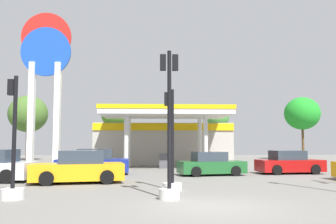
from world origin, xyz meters
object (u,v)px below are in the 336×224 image
object	(u,v)px
car_1	(78,168)
traffic_signal_1	(13,169)
traffic_signal_0	(172,164)
tree_2	(217,118)
tree_1	(115,117)
tree_3	(302,114)
station_pole_sign	(45,70)
traffic_signal_2	(169,148)
tree_0	(28,114)
car_5	(93,163)
car_0	(211,165)
car_2	(289,163)

from	to	relation	value
car_1	traffic_signal_1	world-z (taller)	traffic_signal_1
traffic_signal_0	tree_2	world-z (taller)	tree_2
tree_1	tree_3	bearing A→B (deg)	-0.71
tree_3	traffic_signal_0	bearing A→B (deg)	-122.48
station_pole_sign	tree_1	xyz separation A→B (m)	(3.82, 13.20, -2.55)
tree_2	tree_3	distance (m)	9.41
traffic_signal_2	tree_2	bearing A→B (deg)	76.71
station_pole_sign	tree_1	bearing A→B (deg)	73.85
station_pole_sign	traffic_signal_2	size ratio (longest dim) A/B	2.22
traffic_signal_0	tree_0	bearing A→B (deg)	119.26
car_5	tree_1	xyz separation A→B (m)	(-0.40, 17.51, 3.96)
traffic_signal_0	traffic_signal_1	world-z (taller)	traffic_signal_1
car_0	car_1	world-z (taller)	car_1
car_5	tree_1	world-z (taller)	tree_1
tree_3	station_pole_sign	bearing A→B (deg)	-152.12
traffic_signal_2	station_pole_sign	bearing A→B (deg)	120.15
car_0	tree_0	size ratio (longest dim) A/B	0.60
car_5	tree_0	bearing A→B (deg)	119.18
car_0	tree_3	distance (m)	22.89
station_pole_sign	traffic_signal_1	size ratio (longest dim) A/B	2.68
car_2	tree_0	size ratio (longest dim) A/B	0.61
station_pole_sign	traffic_signal_2	xyz separation A→B (m)	(8.36, -14.39, -5.45)
traffic_signal_1	tree_3	size ratio (longest dim) A/B	0.62
traffic_signal_1	traffic_signal_2	bearing A→B (deg)	-2.72
tree_1	tree_2	bearing A→B (deg)	9.43
tree_3	car_5	bearing A→B (deg)	-139.57
traffic_signal_1	car_0	bearing A→B (deg)	46.72
tree_1	tree_3	distance (m)	20.66
tree_0	tree_2	distance (m)	20.72
traffic_signal_1	traffic_signal_0	bearing A→B (deg)	20.54
car_0	traffic_signal_1	bearing A→B (deg)	-133.28
traffic_signal_0	tree_3	size ratio (longest dim) A/B	0.60
traffic_signal_0	traffic_signal_1	xyz separation A→B (m)	(-5.65, -2.12, -0.04)
car_0	traffic_signal_2	bearing A→B (deg)	-107.88
car_1	traffic_signal_2	xyz separation A→B (m)	(4.15, -5.32, 1.06)
station_pole_sign	tree_2	world-z (taller)	station_pole_sign
car_2	car_5	world-z (taller)	car_5
car_0	car_2	distance (m)	5.15
car_1	station_pole_sign	bearing A→B (deg)	114.90
car_0	tree_3	world-z (taller)	tree_3
traffic_signal_2	tree_0	size ratio (longest dim) A/B	0.75
car_5	traffic_signal_0	distance (m)	8.87
car_0	tree_2	world-z (taller)	tree_2
car_2	traffic_signal_2	size ratio (longest dim) A/B	0.80
traffic_signal_2	tree_2	world-z (taller)	tree_2
traffic_signal_0	tree_3	bearing A→B (deg)	57.52
tree_3	car_0	bearing A→B (deg)	-125.90
car_1	tree_0	size ratio (longest dim) A/B	0.67
tree_0	station_pole_sign	bearing A→B (deg)	-67.50
traffic_signal_2	car_1	bearing A→B (deg)	127.96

